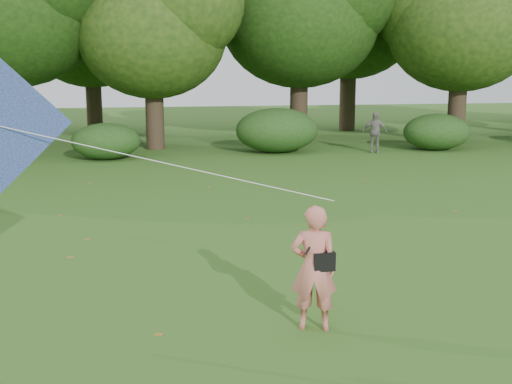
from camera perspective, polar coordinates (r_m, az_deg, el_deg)
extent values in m
plane|color=#265114|center=(9.62, 7.59, -10.90)|extent=(100.00, 100.00, 0.00)
imported|color=#D26E63|center=(8.87, 5.17, -6.73)|extent=(0.73, 0.58, 1.76)
imported|color=#23282F|center=(26.50, -21.11, 4.44)|extent=(1.04, 1.03, 1.69)
imported|color=gray|center=(27.57, 10.50, 5.27)|extent=(1.10, 0.76, 1.73)
cube|color=black|center=(8.84, 5.99, -6.09)|extent=(0.30, 0.20, 0.26)
cylinder|color=black|center=(8.70, 5.29, -4.02)|extent=(0.33, 0.14, 0.47)
cylinder|color=white|center=(8.61, -8.40, 2.63)|extent=(4.53, 0.91, 1.05)
cylinder|color=#3A2D1E|center=(29.94, -20.72, 7.23)|extent=(0.88, 0.88, 3.85)
ellipsoid|color=#1E3F11|center=(29.99, -21.28, 15.10)|extent=(8.00, 8.00, 6.80)
cylinder|color=#3A2D1E|center=(28.53, -8.99, 6.94)|extent=(0.80, 0.80, 3.15)
ellipsoid|color=#1E3F11|center=(28.49, -9.20, 13.64)|extent=(6.40, 6.40, 5.44)
cylinder|color=#3A2D1E|center=(31.50, 3.83, 7.91)|extent=(0.86, 0.86, 3.67)
ellipsoid|color=#1E3F11|center=(31.52, 3.92, 15.06)|extent=(7.60, 7.60, 6.46)
cylinder|color=#3A2D1E|center=(31.71, 17.43, 7.23)|extent=(0.83, 0.83, 3.43)
ellipsoid|color=#1E3F11|center=(31.70, 17.82, 13.70)|extent=(6.80, 6.80, 5.78)
cylinder|color=#3A2D1E|center=(36.06, -14.20, 7.87)|extent=(0.84, 0.84, 3.50)
ellipsoid|color=#1E3F11|center=(36.06, -14.49, 13.70)|extent=(7.00, 7.00, 5.95)
cylinder|color=#3A2D1E|center=(36.94, 8.15, 8.57)|extent=(0.90, 0.90, 4.02)
ellipsoid|color=#1E3F11|center=(37.00, 8.33, 15.01)|extent=(7.80, 7.80, 6.63)
ellipsoid|color=#264919|center=(25.74, -13.19, 4.41)|extent=(2.66, 2.09, 1.42)
ellipsoid|color=#264919|center=(27.12, 1.86, 5.51)|extent=(3.50, 2.75, 1.88)
ellipsoid|color=#264919|center=(29.01, 15.76, 5.17)|extent=(2.94, 2.31, 1.58)
cube|color=olive|center=(19.38, -4.22, 0.43)|extent=(0.14, 0.14, 0.01)
cube|color=olive|center=(20.91, 9.66, 1.09)|extent=(0.14, 0.11, 0.01)
cube|color=olive|center=(15.36, -0.81, -2.37)|extent=(0.14, 0.12, 0.01)
cube|color=olive|center=(16.91, 17.33, -1.63)|extent=(0.14, 0.14, 0.01)
cube|color=olive|center=(12.82, -16.17, -5.58)|extent=(0.12, 0.08, 0.01)
cube|color=olive|center=(9.03, -8.64, -12.42)|extent=(0.14, 0.12, 0.01)
cube|color=olive|center=(14.03, -14.81, -4.06)|extent=(0.14, 0.12, 0.01)
cube|color=olive|center=(20.69, -14.57, 0.78)|extent=(0.14, 0.14, 0.01)
cube|color=olive|center=(16.44, -16.97, -1.97)|extent=(0.13, 0.14, 0.01)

